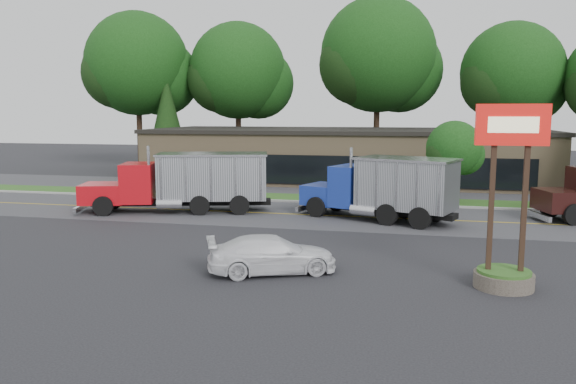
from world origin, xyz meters
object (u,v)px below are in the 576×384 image
bilo_sign (506,227)px  dump_truck_red (187,181)px  rally_car (272,254)px  dump_truck_blue (386,187)px

bilo_sign → dump_truck_red: (-15.55, 11.00, -0.21)m
bilo_sign → dump_truck_red: 19.05m
dump_truck_red → rally_car: (7.73, -10.93, -1.15)m
bilo_sign → rally_car: bilo_sign is taller
rally_car → dump_truck_blue: bearing=-41.3°
bilo_sign → dump_truck_blue: size_ratio=0.69×
dump_truck_blue → dump_truck_red: bearing=20.1°
bilo_sign → dump_truck_red: bearing=144.7°
dump_truck_red → rally_car: 13.43m
dump_truck_blue → rally_car: 11.30m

